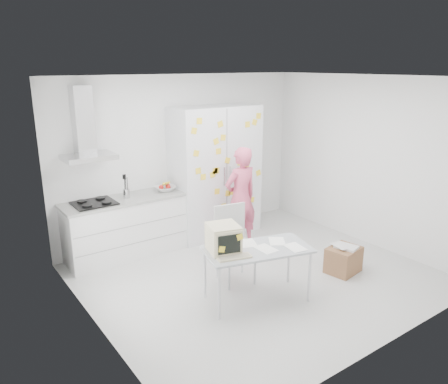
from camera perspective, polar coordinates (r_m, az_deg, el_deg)
floor at (r=6.25m, az=4.32°, el=-10.91°), size 4.50×4.00×0.02m
walls at (r=6.31m, az=0.40°, el=2.61°), size 4.52×4.01×2.70m
ceiling at (r=5.56m, az=4.94°, el=14.75°), size 4.50×4.00×0.02m
counter_run at (r=6.84m, az=-12.72°, el=-4.42°), size 1.84×0.63×1.28m
range_hood at (r=6.44m, az=-17.75°, el=7.63°), size 0.70×0.48×1.01m
tall_cabinet at (r=7.38m, az=-1.12°, el=2.65°), size 1.50×0.68×2.20m
person at (r=6.90m, az=2.19°, el=-0.77°), size 0.61×0.41×1.63m
desk at (r=5.28m, az=1.61°, el=-6.77°), size 1.41×0.96×1.03m
chair at (r=5.92m, az=1.24°, el=-6.12°), size 0.55×0.55×1.04m
cardboard_box at (r=6.48m, az=15.34°, el=-8.48°), size 0.52×0.44×0.40m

